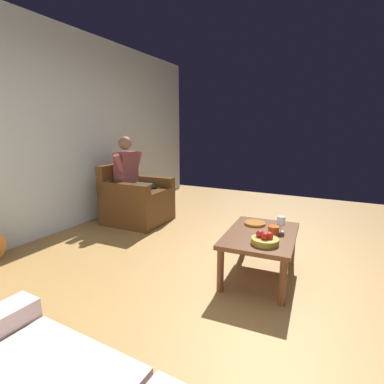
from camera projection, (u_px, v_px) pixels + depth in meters
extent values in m
plane|color=#AB7D43|center=(255.00, 269.00, 2.98)|extent=(7.26, 7.26, 0.00)
cube|color=silver|center=(57.00, 131.00, 3.92)|extent=(6.45, 0.06, 2.73)
cube|color=#553216|center=(138.00, 209.00, 4.45)|extent=(0.82, 0.86, 0.41)
cube|color=#553216|center=(141.00, 192.00, 4.37)|extent=(0.55, 0.74, 0.10)
cube|color=#553216|center=(150.00, 184.00, 4.68)|extent=(0.15, 0.85, 0.24)
cube|color=#553216|center=(123.00, 192.00, 4.09)|extent=(0.15, 0.85, 0.24)
cube|color=#553216|center=(118.00, 178.00, 4.51)|extent=(0.80, 0.14, 0.46)
cube|color=brown|center=(126.00, 170.00, 4.41)|extent=(0.37, 0.19, 0.54)
sphere|color=brown|center=(125.00, 143.00, 4.33)|extent=(0.19, 0.19, 0.19)
cylinder|color=#42503A|center=(142.00, 187.00, 4.48)|extent=(0.14, 0.40, 0.13)
cylinder|color=#42503A|center=(154.00, 205.00, 4.45)|extent=(0.12, 0.12, 0.51)
cylinder|color=brown|center=(137.00, 161.00, 4.55)|extent=(0.20, 0.10, 0.29)
cylinder|color=#42503A|center=(133.00, 189.00, 4.29)|extent=(0.14, 0.40, 0.13)
cylinder|color=#42503A|center=(145.00, 209.00, 4.26)|extent=(0.12, 0.12, 0.51)
cylinder|color=brown|center=(119.00, 164.00, 4.18)|extent=(0.20, 0.10, 0.29)
cube|color=#583119|center=(261.00, 235.00, 2.76)|extent=(0.96, 0.68, 0.04)
cylinder|color=#583119|center=(292.00, 245.00, 3.08)|extent=(0.06, 0.06, 0.39)
cylinder|color=#583119|center=(283.00, 282.00, 2.34)|extent=(0.06, 0.06, 0.39)
cylinder|color=#583119|center=(243.00, 238.00, 3.28)|extent=(0.06, 0.06, 0.39)
cylinder|color=#583119|center=(220.00, 270.00, 2.54)|extent=(0.06, 0.06, 0.39)
cylinder|color=silver|center=(280.00, 232.00, 2.79)|extent=(0.07, 0.07, 0.01)
cylinder|color=silver|center=(281.00, 228.00, 2.78)|extent=(0.01, 0.01, 0.06)
cylinder|color=silver|center=(281.00, 221.00, 2.77)|extent=(0.07, 0.07, 0.08)
cylinder|color=#590C19|center=(281.00, 223.00, 2.77)|extent=(0.06, 0.06, 0.03)
cylinder|color=olive|center=(265.00, 241.00, 2.50)|extent=(0.23, 0.23, 0.05)
sphere|color=#B41B0A|center=(265.00, 237.00, 2.47)|extent=(0.07, 0.07, 0.07)
sphere|color=red|center=(269.00, 236.00, 2.49)|extent=(0.07, 0.07, 0.07)
sphere|color=#B22022|center=(260.00, 234.00, 2.53)|extent=(0.07, 0.07, 0.07)
cylinder|color=#AF6524|center=(255.00, 223.00, 3.00)|extent=(0.21, 0.21, 0.02)
cylinder|color=#BB4212|center=(274.00, 231.00, 2.69)|extent=(0.10, 0.10, 0.09)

